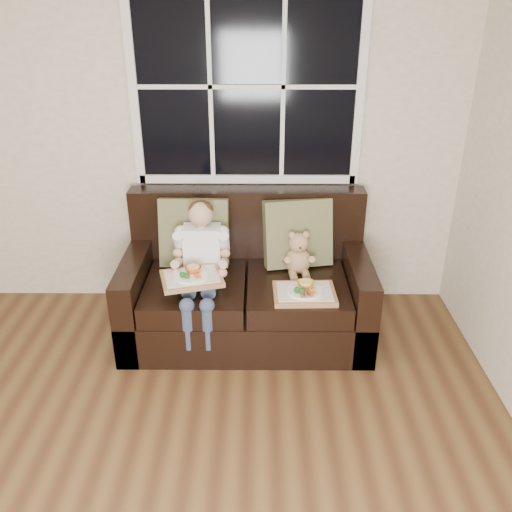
{
  "coord_description": "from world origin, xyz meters",
  "views": [
    {
      "loc": [
        0.77,
        -1.36,
        2.24
      ],
      "look_at": [
        0.75,
        1.85,
        0.67
      ],
      "focal_mm": 38.0,
      "sensor_mm": 36.0,
      "label": 1
    }
  ],
  "objects_px": {
    "teddy_bear": "(298,256)",
    "tray_right": "(304,292)",
    "child": "(201,256)",
    "tray_left": "(192,277)",
    "loveseat": "(247,290)"
  },
  "relations": [
    {
      "from": "loveseat",
      "to": "child",
      "type": "bearing_deg",
      "value": -158.67
    },
    {
      "from": "child",
      "to": "teddy_bear",
      "type": "height_order",
      "value": "child"
    },
    {
      "from": "teddy_bear",
      "to": "tray_right",
      "type": "bearing_deg",
      "value": -90.18
    },
    {
      "from": "teddy_bear",
      "to": "child",
      "type": "bearing_deg",
      "value": -173.01
    },
    {
      "from": "child",
      "to": "teddy_bear",
      "type": "relative_size",
      "value": 2.57
    },
    {
      "from": "teddy_bear",
      "to": "tray_right",
      "type": "distance_m",
      "value": 0.35
    },
    {
      "from": "child",
      "to": "tray_left",
      "type": "distance_m",
      "value": 0.19
    },
    {
      "from": "tray_left",
      "to": "tray_right",
      "type": "relative_size",
      "value": 1.1
    },
    {
      "from": "loveseat",
      "to": "tray_right",
      "type": "distance_m",
      "value": 0.53
    },
    {
      "from": "loveseat",
      "to": "tray_left",
      "type": "bearing_deg",
      "value": -140.4
    },
    {
      "from": "teddy_bear",
      "to": "tray_left",
      "type": "bearing_deg",
      "value": -161.12
    },
    {
      "from": "tray_left",
      "to": "child",
      "type": "bearing_deg",
      "value": 59.04
    },
    {
      "from": "tray_left",
      "to": "teddy_bear",
      "type": "bearing_deg",
      "value": 7.74
    },
    {
      "from": "loveseat",
      "to": "child",
      "type": "distance_m",
      "value": 0.46
    },
    {
      "from": "tray_left",
      "to": "tray_right",
      "type": "height_order",
      "value": "tray_left"
    }
  ]
}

